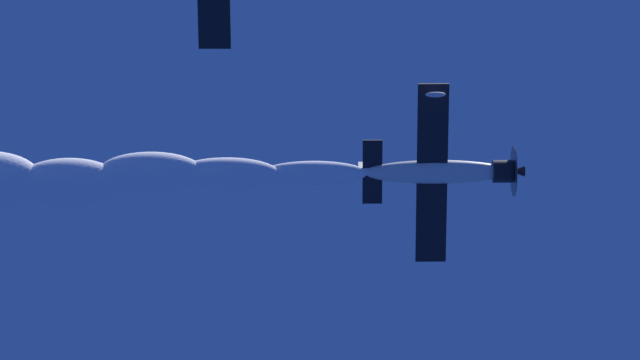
# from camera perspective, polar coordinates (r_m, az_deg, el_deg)

# --- Properties ---
(airplane_lead) EXTENTS (8.26, 8.82, 2.92)m
(airplane_lead) POSITION_cam_1_polar(r_m,az_deg,el_deg) (76.89, 4.64, 0.31)
(airplane_lead) COLOR silver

